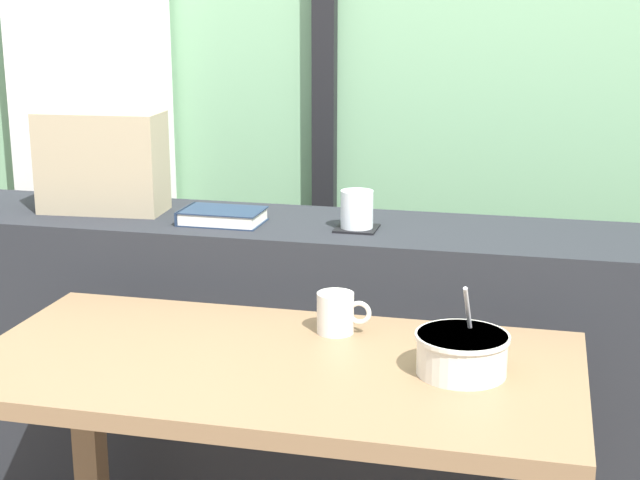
# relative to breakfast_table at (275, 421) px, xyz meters

# --- Properties ---
(curtain_left_panel) EXTENTS (0.56, 0.06, 2.50)m
(curtain_left_panel) POSITION_rel_breakfast_table_xyz_m (-0.98, 1.22, 0.65)
(curtain_left_panel) COLOR white
(curtain_left_panel) RESTS_ON ground
(window_divider_post) EXTENTS (0.07, 0.05, 2.60)m
(window_divider_post) POSITION_rel_breakfast_table_xyz_m (-0.20, 1.25, 0.70)
(window_divider_post) COLOR black
(window_divider_post) RESTS_ON ground
(dark_console_ledge) EXTENTS (2.80, 0.38, 0.85)m
(dark_console_ledge) POSITION_rel_breakfast_table_xyz_m (-0.08, 0.61, -0.18)
(dark_console_ledge) COLOR #23262B
(dark_console_ledge) RESTS_ON ground
(breakfast_table) EXTENTS (1.16, 0.59, 0.73)m
(breakfast_table) POSITION_rel_breakfast_table_xyz_m (0.00, 0.00, 0.00)
(breakfast_table) COLOR brown
(breakfast_table) RESTS_ON ground
(coaster_square) EXTENTS (0.10, 0.10, 0.00)m
(coaster_square) POSITION_rel_breakfast_table_xyz_m (0.05, 0.57, 0.25)
(coaster_square) COLOR black
(coaster_square) RESTS_ON dark_console_ledge
(juice_glass) EXTENTS (0.08, 0.08, 0.09)m
(juice_glass) POSITION_rel_breakfast_table_xyz_m (0.05, 0.57, 0.29)
(juice_glass) COLOR white
(juice_glass) RESTS_ON coaster_square
(closed_book) EXTENTS (0.20, 0.13, 0.03)m
(closed_book) POSITION_rel_breakfast_table_xyz_m (-0.29, 0.55, 0.26)
(closed_book) COLOR #1E2D47
(closed_book) RESTS_ON dark_console_ledge
(throw_pillow) EXTENTS (0.33, 0.16, 0.26)m
(throw_pillow) POSITION_rel_breakfast_table_xyz_m (-0.64, 0.61, 0.38)
(throw_pillow) COLOR tan
(throw_pillow) RESTS_ON dark_console_ledge
(soup_bowl) EXTENTS (0.17, 0.17, 0.17)m
(soup_bowl) POSITION_rel_breakfast_table_xyz_m (0.35, 0.02, 0.16)
(soup_bowl) COLOR silver
(soup_bowl) RESTS_ON breakfast_table
(ceramic_mug) EXTENTS (0.11, 0.08, 0.08)m
(ceramic_mug) POSITION_rel_breakfast_table_xyz_m (0.08, 0.17, 0.17)
(ceramic_mug) COLOR silver
(ceramic_mug) RESTS_ON breakfast_table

